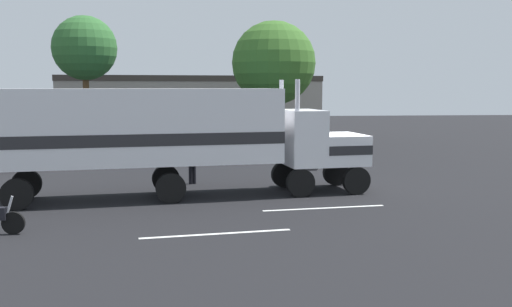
% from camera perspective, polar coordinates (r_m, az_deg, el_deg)
% --- Properties ---
extents(ground_plane, '(120.00, 120.00, 0.00)m').
position_cam_1_polar(ground_plane, '(23.95, 8.45, -3.58)').
color(ground_plane, black).
extents(lane_stripe_near, '(4.39, 0.67, 0.01)m').
position_cam_1_polar(lane_stripe_near, '(20.27, 6.78, -5.40)').
color(lane_stripe_near, silver).
rests_on(lane_stripe_near, ground_plane).
extents(lane_stripe_mid, '(4.38, 0.77, 0.01)m').
position_cam_1_polar(lane_stripe_mid, '(16.72, -3.94, -7.96)').
color(lane_stripe_mid, silver).
rests_on(lane_stripe_mid, ground_plane).
extents(semi_truck, '(14.37, 4.64, 4.50)m').
position_cam_1_polar(semi_truck, '(22.04, -8.49, 2.16)').
color(semi_truck, white).
rests_on(semi_truck, ground_plane).
extents(person_bystander, '(0.39, 0.48, 1.63)m').
position_cam_1_polar(person_bystander, '(25.18, -6.35, -0.99)').
color(person_bystander, black).
rests_on(person_bystander, ground_plane).
extents(parked_bus, '(11.19, 3.55, 3.40)m').
position_cam_1_polar(parked_bus, '(35.47, -7.52, 3.09)').
color(parked_bus, '#1E5999').
rests_on(parked_bus, ground_plane).
extents(parked_car, '(4.54, 2.19, 1.57)m').
position_cam_1_polar(parked_car, '(32.05, -23.86, -0.05)').
color(parked_car, '#B7B7BC').
rests_on(parked_car, ground_plane).
extents(tree_left, '(4.55, 4.55, 9.23)m').
position_cam_1_polar(tree_left, '(43.05, -16.62, 9.93)').
color(tree_left, brown).
rests_on(tree_left, ground_plane).
extents(tree_center, '(6.09, 6.09, 8.99)m').
position_cam_1_polar(tree_center, '(42.31, 1.77, 8.94)').
color(tree_center, brown).
rests_on(tree_center, ground_plane).
extents(building_backdrop, '(23.78, 9.21, 5.20)m').
position_cam_1_polar(building_backdrop, '(52.77, -6.46, 5.05)').
color(building_backdrop, '#9E938C').
rests_on(building_backdrop, ground_plane).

